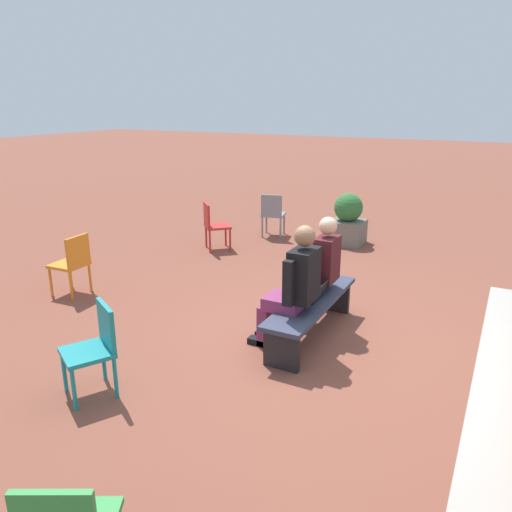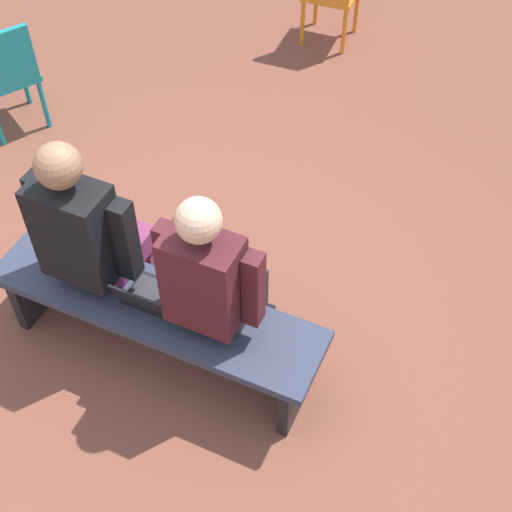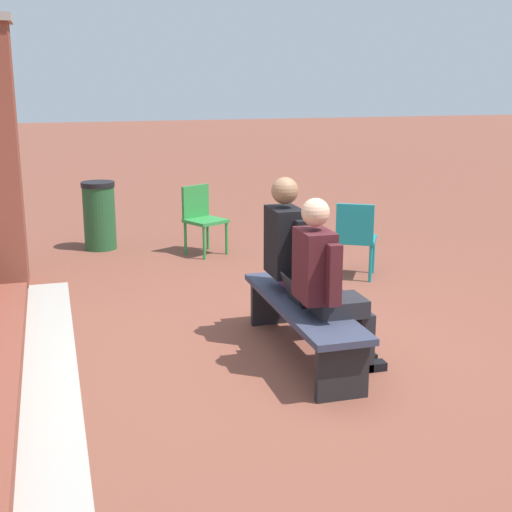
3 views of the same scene
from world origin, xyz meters
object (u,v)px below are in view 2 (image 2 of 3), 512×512
bench (156,314)px  plastic_chair_far_right (5,72)px  person_student (215,282)px  laptop (153,299)px  person_adult (93,235)px

bench → plastic_chair_far_right: (1.94, -1.31, 0.13)m
person_student → plastic_chair_far_right: bearing=-28.6°
person_student → plastic_chair_far_right: (2.27, -1.24, -0.23)m
laptop → person_adult: bearing=-12.5°
person_adult → laptop: person_adult is taller
person_student → laptop: size_ratio=4.13×
laptop → person_student: bearing=-166.3°
person_adult → laptop: size_ratio=4.30×
plastic_chair_far_right → bench: bearing=146.1°
laptop → plastic_chair_far_right: bearing=-34.0°
bench → plastic_chair_far_right: 2.35m
bench → person_adult: bearing=-10.9°
person_adult → plastic_chair_far_right: 2.02m
person_adult → bench: bearing=169.1°
bench → plastic_chair_far_right: bearing=-33.9°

